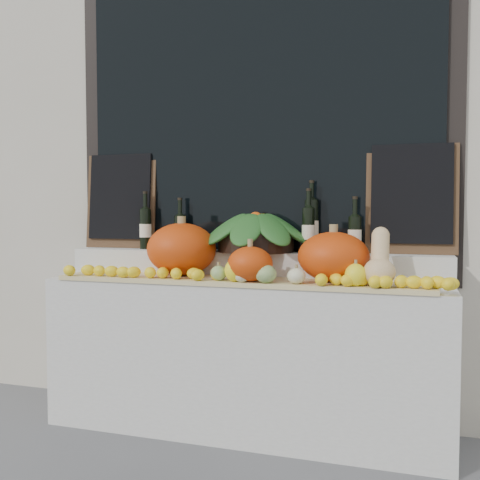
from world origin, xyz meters
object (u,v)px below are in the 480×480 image
at_px(produce_bowl, 256,232).
at_px(butternut_squash, 380,262).
at_px(pumpkin_right, 333,257).
at_px(wine_bottle_tall, 311,225).
at_px(pumpkin_left, 182,249).

bearing_deg(produce_bowl, butternut_squash, -22.73).
bearing_deg(pumpkin_right, produce_bowl, 156.94).
height_order(pumpkin_right, wine_bottle_tall, wine_bottle_tall).
bearing_deg(pumpkin_left, wine_bottle_tall, 17.58).
bearing_deg(wine_bottle_tall, pumpkin_left, -162.42).
relative_size(pumpkin_left, produce_bowl, 0.59).
bearing_deg(produce_bowl, pumpkin_right, -23.06).
bearing_deg(butternut_squash, wine_bottle_tall, 138.90).
height_order(pumpkin_left, pumpkin_right, pumpkin_left).
distance_m(pumpkin_right, produce_bowl, 0.55).
relative_size(pumpkin_right, butternut_squash, 1.29).
distance_m(pumpkin_left, pumpkin_right, 0.89).
distance_m(butternut_squash, produce_bowl, 0.81).
bearing_deg(wine_bottle_tall, produce_bowl, -171.66).
bearing_deg(pumpkin_left, produce_bowl, 24.48).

